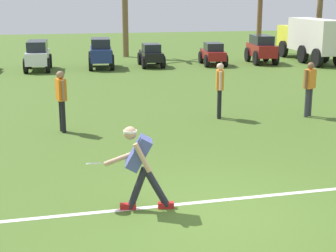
# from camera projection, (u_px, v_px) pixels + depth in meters

# --- Properties ---
(ground_plane) EXTENTS (80.00, 80.00, 0.00)m
(ground_plane) POSITION_uv_depth(u_px,v_px,m) (217.00, 215.00, 8.17)
(ground_plane) COLOR #456223
(field_line_paint) EXTENTS (24.36, 0.85, 0.01)m
(field_line_paint) POSITION_uv_depth(u_px,v_px,m) (208.00, 201.00, 8.68)
(field_line_paint) COLOR white
(field_line_paint) RESTS_ON ground_plane
(frisbee_thrower) EXTENTS (1.11, 0.56, 1.39)m
(frisbee_thrower) POSITION_uv_depth(u_px,v_px,m) (140.00, 163.00, 8.20)
(frisbee_thrower) COLOR #23232D
(frisbee_thrower) RESTS_ON ground_plane
(frisbee_in_flight) EXTENTS (0.27, 0.27, 0.11)m
(frisbee_in_flight) POSITION_uv_depth(u_px,v_px,m) (94.00, 164.00, 8.35)
(frisbee_in_flight) COLOR white
(teammate_near_sideline) EXTENTS (0.45, 0.35, 1.56)m
(teammate_near_sideline) POSITION_uv_depth(u_px,v_px,m) (310.00, 84.00, 14.51)
(teammate_near_sideline) COLOR #33333D
(teammate_near_sideline) RESTS_ON ground_plane
(teammate_midfield) EXTENTS (0.28, 0.49, 1.56)m
(teammate_midfield) POSITION_uv_depth(u_px,v_px,m) (220.00, 85.00, 14.33)
(teammate_midfield) COLOR black
(teammate_midfield) RESTS_ON ground_plane
(teammate_deep) EXTENTS (0.28, 0.49, 1.56)m
(teammate_deep) POSITION_uv_depth(u_px,v_px,m) (61.00, 96.00, 12.86)
(teammate_deep) COLOR black
(teammate_deep) RESTS_ON ground_plane
(parked_car_slot_b) EXTENTS (1.24, 2.44, 1.34)m
(parked_car_slot_b) POSITION_uv_depth(u_px,v_px,m) (38.00, 55.00, 23.57)
(parked_car_slot_b) COLOR silver
(parked_car_slot_b) RESTS_ON ground_plane
(parked_car_slot_c) EXTENTS (1.31, 2.41, 1.40)m
(parked_car_slot_c) POSITION_uv_depth(u_px,v_px,m) (101.00, 52.00, 24.26)
(parked_car_slot_c) COLOR navy
(parked_car_slot_c) RESTS_ON ground_plane
(parked_car_slot_d) EXTENTS (1.14, 2.23, 1.10)m
(parked_car_slot_d) POSITION_uv_depth(u_px,v_px,m) (151.00, 55.00, 24.88)
(parked_car_slot_d) COLOR black
(parked_car_slot_d) RESTS_ON ground_plane
(parked_car_slot_e) EXTENTS (1.27, 2.27, 1.10)m
(parked_car_slot_e) POSITION_uv_depth(u_px,v_px,m) (213.00, 54.00, 25.34)
(parked_car_slot_e) COLOR maroon
(parked_car_slot_e) RESTS_ON ground_plane
(parked_car_slot_f) EXTENTS (1.36, 2.43, 1.40)m
(parked_car_slot_f) POSITION_uv_depth(u_px,v_px,m) (261.00, 48.00, 26.00)
(parked_car_slot_f) COLOR maroon
(parked_car_slot_f) RESTS_ON ground_plane
(box_truck) EXTENTS (1.62, 5.95, 2.20)m
(box_truck) POSITION_uv_depth(u_px,v_px,m) (310.00, 37.00, 26.61)
(box_truck) COLOR yellow
(box_truck) RESTS_ON ground_plane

